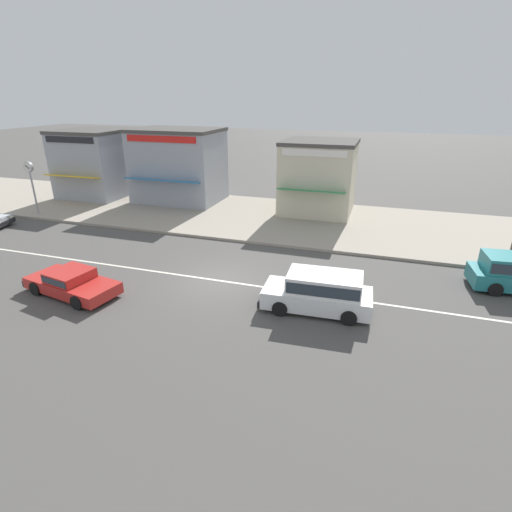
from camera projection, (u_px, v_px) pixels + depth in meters
The scene contains 9 objects.
ground_plane at pixel (218, 280), 18.41m from camera, with size 160.00×160.00×0.00m, color #4C4947.
lane_centre_stripe at pixel (218, 280), 18.40m from camera, with size 50.40×0.14×0.01m, color silver.
kerb_strip at pixel (275, 218), 27.23m from camera, with size 68.00×10.00×0.15m, color #9E9384.
sedan_red_0 at pixel (71, 282), 17.04m from camera, with size 4.51×2.49×1.06m.
minivan_white_3 at pixel (320, 291), 15.62m from camera, with size 4.40×2.03×1.56m.
street_clock at pixel (30, 175), 26.89m from camera, with size 0.68×0.22×3.62m.
shopfront_corner_warung at pixel (318, 177), 27.74m from camera, with size 4.92×5.52×4.92m.
shopfront_mid_block at pixel (179, 165), 30.63m from camera, with size 6.50×5.40×5.43m.
shopfront_far_kios at pixel (97, 163), 32.38m from camera, with size 5.09×6.16×5.22m.
Camera 1 is at (6.72, -15.28, 8.04)m, focal length 28.00 mm.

